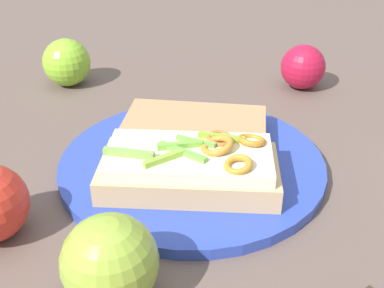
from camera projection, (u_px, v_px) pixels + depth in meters
The scene contains 7 objects.
ground_plane at pixel (192, 168), 0.58m from camera, with size 2.00×2.00×0.00m, color brown.
plate at pixel (192, 163), 0.57m from camera, with size 0.31×0.31×0.01m, color #2D45B3.
sandwich at pixel (190, 167), 0.52m from camera, with size 0.14×0.21×0.05m.
bread_slice_side at pixel (195, 129), 0.60m from camera, with size 0.18×0.10×0.03m, color tan.
apple_0 at pixel (67, 62), 0.77m from camera, with size 0.08×0.08×0.08m, color #81BA2B.
apple_2 at pixel (303, 67), 0.76m from camera, with size 0.07×0.07×0.07m, color #AF1432.
apple_4 at pixel (110, 262), 0.39m from camera, with size 0.08×0.08×0.08m, color #8BAA37.
Camera 1 is at (-0.46, -0.14, 0.32)m, focal length 45.21 mm.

